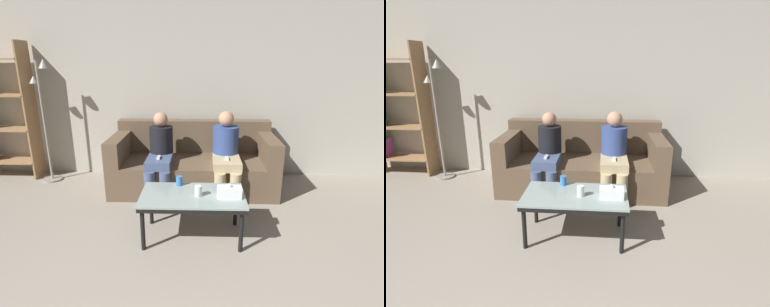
# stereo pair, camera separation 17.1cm
# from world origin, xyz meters

# --- Properties ---
(wall_back) EXTENTS (12.00, 0.06, 2.60)m
(wall_back) POSITION_xyz_m (0.00, 3.79, 1.30)
(wall_back) COLOR #B7B2A3
(wall_back) RESTS_ON ground_plane
(couch) EXTENTS (2.09, 0.93, 0.86)m
(couch) POSITION_xyz_m (0.00, 3.26, 0.31)
(couch) COLOR brown
(couch) RESTS_ON ground_plane
(coffee_table) EXTENTS (0.97, 0.56, 0.45)m
(coffee_table) POSITION_xyz_m (0.02, 2.03, 0.40)
(coffee_table) COLOR #8C9E99
(coffee_table) RESTS_ON ground_plane
(cup_near_left) EXTENTS (0.07, 0.07, 0.10)m
(cup_near_left) POSITION_xyz_m (0.08, 2.00, 0.50)
(cup_near_left) COLOR silver
(cup_near_left) RESTS_ON coffee_table
(cup_near_right) EXTENTS (0.07, 0.07, 0.10)m
(cup_near_right) POSITION_xyz_m (-0.12, 2.24, 0.49)
(cup_near_right) COLOR #3372BF
(cup_near_right) RESTS_ON coffee_table
(tissue_box) EXTENTS (0.22, 0.12, 0.13)m
(tissue_box) POSITION_xyz_m (0.36, 1.98, 0.50)
(tissue_box) COLOR white
(tissue_box) RESTS_ON coffee_table
(bookshelf) EXTENTS (0.92, 0.32, 1.90)m
(bookshelf) POSITION_xyz_m (-2.84, 3.56, 0.92)
(bookshelf) COLOR #9E754C
(bookshelf) RESTS_ON ground_plane
(standing_lamp) EXTENTS (0.31, 0.26, 1.67)m
(standing_lamp) POSITION_xyz_m (-2.02, 3.42, 1.02)
(standing_lamp) COLOR gray
(standing_lamp) RESTS_ON ground_plane
(seated_person_left_end) EXTENTS (0.31, 0.67, 1.03)m
(seated_person_left_end) POSITION_xyz_m (-0.41, 3.01, 0.54)
(seated_person_left_end) COLOR #47567A
(seated_person_left_end) RESTS_ON ground_plane
(seated_person_mid_left) EXTENTS (0.32, 0.71, 1.05)m
(seated_person_mid_left) POSITION_xyz_m (0.41, 3.02, 0.56)
(seated_person_mid_left) COLOR tan
(seated_person_mid_left) RESTS_ON ground_plane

